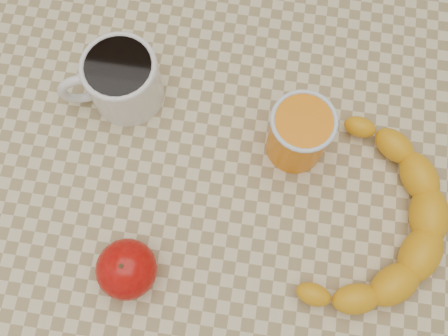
# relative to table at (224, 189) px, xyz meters

# --- Properties ---
(ground) EXTENTS (3.00, 3.00, 0.00)m
(ground) POSITION_rel_table_xyz_m (0.00, 0.00, -0.66)
(ground) COLOR tan
(ground) RESTS_ON ground
(table) EXTENTS (0.80, 0.80, 0.75)m
(table) POSITION_rel_table_xyz_m (0.00, 0.00, 0.00)
(table) COLOR beige
(table) RESTS_ON ground
(coffee_mug) EXTENTS (0.15, 0.13, 0.08)m
(coffee_mug) POSITION_rel_table_xyz_m (-0.15, 0.09, 0.13)
(coffee_mug) COLOR silver
(coffee_mug) RESTS_ON table
(orange_juice_glass) EXTENTS (0.08, 0.08, 0.09)m
(orange_juice_glass) POSITION_rel_table_xyz_m (0.09, 0.05, 0.13)
(orange_juice_glass) COLOR orange
(orange_juice_glass) RESTS_ON table
(apple) EXTENTS (0.10, 0.10, 0.07)m
(apple) POSITION_rel_table_xyz_m (-0.10, -0.15, 0.12)
(apple) COLOR #950406
(apple) RESTS_ON table
(banana) EXTENTS (0.41, 0.44, 0.05)m
(banana) POSITION_rel_table_xyz_m (0.19, -0.04, 0.11)
(banana) COLOR orange
(banana) RESTS_ON table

